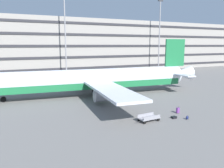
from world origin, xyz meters
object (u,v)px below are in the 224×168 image
object	(u,v)px
suitcase_orange	(178,110)
backpack_upright	(187,118)
airliner	(91,80)
baggage_cart	(149,118)
suitcase_laid_flat	(174,117)

from	to	relation	value
suitcase_orange	backpack_upright	distance (m)	2.69
airliner	baggage_cart	size ratio (longest dim) A/B	12.89
backpack_upright	baggage_cart	bearing A→B (deg)	162.73
suitcase_laid_flat	backpack_upright	bearing A→B (deg)	-41.74
suitcase_orange	backpack_upright	xyz separation A→B (m)	(-0.76, -2.58, -0.18)
suitcase_orange	baggage_cart	world-z (taller)	suitcase_orange
suitcase_laid_flat	baggage_cart	xyz separation A→B (m)	(-3.50, 0.40, 0.29)
backpack_upright	airliner	bearing A→B (deg)	109.10
airliner	backpack_upright	size ratio (longest dim) A/B	80.10
suitcase_orange	backpack_upright	bearing A→B (deg)	-106.34
airliner	suitcase_orange	world-z (taller)	airliner
suitcase_laid_flat	backpack_upright	xyz separation A→B (m)	(1.18, -1.05, 0.10)
suitcase_laid_flat	baggage_cart	distance (m)	3.53
suitcase_orange	baggage_cart	bearing A→B (deg)	-168.30
airliner	baggage_cart	distance (m)	16.64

